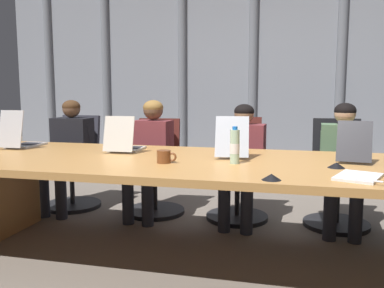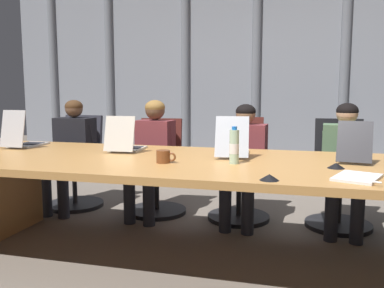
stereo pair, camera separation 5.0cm
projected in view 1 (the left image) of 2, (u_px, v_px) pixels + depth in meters
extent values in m
plane|color=#6B6056|center=(221.00, 263.00, 3.04)|extent=(14.06, 14.06, 0.00)
cube|color=#B77F42|center=(222.00, 164.00, 2.95)|extent=(4.30, 1.31, 0.05)
cube|color=black|center=(222.00, 173.00, 2.96)|extent=(3.65, 0.10, 0.06)
cube|color=gray|center=(257.00, 80.00, 5.43)|extent=(7.03, 0.10, 2.76)
cylinder|color=slate|center=(50.00, 81.00, 6.09)|extent=(0.12, 0.12, 2.70)
cylinder|color=slate|center=(107.00, 81.00, 5.88)|extent=(0.12, 0.12, 2.70)
cylinder|color=slate|center=(182.00, 80.00, 5.61)|extent=(0.12, 0.12, 2.70)
cylinder|color=slate|center=(253.00, 80.00, 5.39)|extent=(0.12, 0.12, 2.70)
cylinder|color=slate|center=(340.00, 79.00, 5.14)|extent=(0.12, 0.12, 2.70)
cube|color=#BCBCC1|center=(26.00, 145.00, 3.71)|extent=(0.22, 0.34, 0.02)
cube|color=black|center=(28.00, 144.00, 3.73)|extent=(0.19, 0.18, 0.00)
cube|color=#BCBCC1|center=(11.00, 129.00, 3.49)|extent=(0.22, 0.08, 0.31)
cube|color=black|center=(11.00, 129.00, 3.50)|extent=(0.20, 0.07, 0.28)
cube|color=beige|center=(127.00, 149.00, 3.48)|extent=(0.26, 0.31, 0.02)
cube|color=black|center=(128.00, 147.00, 3.50)|extent=(0.21, 0.17, 0.00)
cube|color=beige|center=(119.00, 134.00, 3.27)|extent=(0.25, 0.10, 0.28)
cube|color=black|center=(119.00, 134.00, 3.28)|extent=(0.22, 0.08, 0.25)
cube|color=#A8ADB7|center=(233.00, 152.00, 3.28)|extent=(0.28, 0.36, 0.02)
cube|color=black|center=(233.00, 151.00, 3.31)|extent=(0.23, 0.21, 0.00)
cube|color=#A8ADB7|center=(232.00, 137.00, 3.03)|extent=(0.26, 0.17, 0.29)
cube|color=black|center=(232.00, 136.00, 3.04)|extent=(0.23, 0.15, 0.26)
cube|color=#2D2D33|center=(353.00, 157.00, 3.05)|extent=(0.27, 0.34, 0.02)
cube|color=black|center=(353.00, 155.00, 3.07)|extent=(0.21, 0.19, 0.00)
cube|color=#2D2D33|center=(354.00, 141.00, 2.83)|extent=(0.24, 0.16, 0.27)
cube|color=black|center=(354.00, 141.00, 2.83)|extent=(0.22, 0.14, 0.24)
cube|color=#2D2D38|center=(71.00, 167.00, 4.44)|extent=(0.48, 0.48, 0.08)
cube|color=#2D2D38|center=(81.00, 138.00, 4.61)|extent=(0.43, 0.12, 0.50)
cylinder|color=#262628|center=(72.00, 187.00, 4.47)|extent=(0.05, 0.05, 0.35)
cylinder|color=black|center=(73.00, 205.00, 4.49)|extent=(0.60, 0.60, 0.04)
cube|color=#511E19|center=(155.00, 171.00, 4.22)|extent=(0.52, 0.52, 0.08)
cube|color=#511E19|center=(159.00, 141.00, 4.40)|extent=(0.44, 0.16, 0.49)
cylinder|color=#262628|center=(155.00, 192.00, 4.25)|extent=(0.05, 0.05, 0.35)
cylinder|color=black|center=(155.00, 211.00, 4.27)|extent=(0.60, 0.60, 0.04)
cube|color=#511E19|center=(237.00, 176.00, 4.02)|extent=(0.51, 0.51, 0.08)
cube|color=#511E19|center=(240.00, 142.00, 4.20)|extent=(0.44, 0.15, 0.51)
cylinder|color=#262628|center=(237.00, 197.00, 4.05)|extent=(0.05, 0.05, 0.35)
cylinder|color=black|center=(237.00, 217.00, 4.07)|extent=(0.60, 0.60, 0.04)
cube|color=black|center=(338.00, 180.00, 3.80)|extent=(0.50, 0.50, 0.08)
cube|color=black|center=(336.00, 145.00, 3.98)|extent=(0.44, 0.14, 0.51)
cylinder|color=#262628|center=(337.00, 203.00, 3.83)|extent=(0.05, 0.05, 0.35)
cylinder|color=black|center=(336.00, 224.00, 3.86)|extent=(0.60, 0.60, 0.04)
cube|color=black|center=(73.00, 141.00, 4.37)|extent=(0.41, 0.25, 0.49)
sphere|color=brown|center=(71.00, 109.00, 4.33)|extent=(0.18, 0.18, 0.18)
ellipsoid|color=#472D19|center=(71.00, 107.00, 4.33)|extent=(0.19, 0.19, 0.14)
cylinder|color=black|center=(87.00, 137.00, 4.32)|extent=(0.08, 0.14, 0.27)
cylinder|color=brown|center=(76.00, 151.00, 4.13)|extent=(0.08, 0.30, 0.06)
cylinder|color=black|center=(58.00, 136.00, 4.42)|extent=(0.08, 0.14, 0.27)
cylinder|color=brown|center=(46.00, 149.00, 4.23)|extent=(0.08, 0.30, 0.06)
cylinder|color=#262833|center=(71.00, 171.00, 4.19)|extent=(0.16, 0.41, 0.13)
cylinder|color=#262833|center=(61.00, 196.00, 4.05)|extent=(0.11, 0.11, 0.45)
cylinder|color=#262833|center=(54.00, 170.00, 4.25)|extent=(0.16, 0.41, 0.13)
cylinder|color=#262833|center=(44.00, 195.00, 4.11)|extent=(0.11, 0.11, 0.45)
cube|color=brown|center=(154.00, 144.00, 4.16)|extent=(0.37, 0.25, 0.48)
sphere|color=brown|center=(153.00, 110.00, 4.12)|extent=(0.20, 0.20, 0.20)
ellipsoid|color=olive|center=(153.00, 107.00, 4.12)|extent=(0.20, 0.20, 0.15)
cylinder|color=brown|center=(167.00, 140.00, 4.11)|extent=(0.08, 0.14, 0.27)
cylinder|color=brown|center=(159.00, 155.00, 3.93)|extent=(0.09, 0.30, 0.06)
cylinder|color=brown|center=(140.00, 139.00, 4.20)|extent=(0.08, 0.14, 0.27)
cylinder|color=brown|center=(131.00, 153.00, 4.02)|extent=(0.09, 0.30, 0.06)
cylinder|color=#262833|center=(155.00, 175.00, 3.98)|extent=(0.16, 0.41, 0.13)
cylinder|color=#262833|center=(147.00, 202.00, 3.84)|extent=(0.11, 0.11, 0.45)
cylinder|color=#262833|center=(136.00, 174.00, 4.04)|extent=(0.16, 0.41, 0.13)
cylinder|color=#262833|center=(128.00, 200.00, 3.90)|extent=(0.11, 0.11, 0.45)
cube|color=brown|center=(244.00, 148.00, 3.95)|extent=(0.41, 0.24, 0.46)
sphere|color=#8C6647|center=(244.00, 114.00, 3.91)|extent=(0.18, 0.18, 0.18)
ellipsoid|color=black|center=(244.00, 111.00, 3.91)|extent=(0.19, 0.19, 0.14)
cylinder|color=brown|center=(262.00, 145.00, 3.90)|extent=(0.08, 0.14, 0.27)
cylinder|color=#8C6647|center=(258.00, 161.00, 3.71)|extent=(0.08, 0.30, 0.06)
cylinder|color=brown|center=(226.00, 143.00, 4.00)|extent=(0.08, 0.14, 0.27)
cylinder|color=#8C6647|center=(221.00, 159.00, 3.81)|extent=(0.08, 0.30, 0.06)
cylinder|color=#262833|center=(250.00, 180.00, 3.77)|extent=(0.15, 0.41, 0.13)
cylinder|color=#262833|center=(247.00, 209.00, 3.62)|extent=(0.11, 0.11, 0.45)
cylinder|color=#262833|center=(229.00, 179.00, 3.82)|extent=(0.15, 0.41, 0.13)
cylinder|color=#262833|center=(224.00, 207.00, 3.68)|extent=(0.11, 0.11, 0.45)
cube|color=#4C6B4C|center=(343.00, 151.00, 3.74)|extent=(0.41, 0.24, 0.48)
sphere|color=tan|center=(345.00, 113.00, 3.70)|extent=(0.19, 0.19, 0.19)
ellipsoid|color=black|center=(345.00, 111.00, 3.69)|extent=(0.19, 0.19, 0.14)
cylinder|color=#4C6B4C|center=(364.00, 146.00, 3.68)|extent=(0.08, 0.14, 0.27)
cylinder|color=tan|center=(365.00, 163.00, 3.50)|extent=(0.08, 0.30, 0.06)
cylinder|color=#4C6B4C|center=(324.00, 145.00, 3.78)|extent=(0.08, 0.14, 0.27)
cylinder|color=tan|center=(324.00, 161.00, 3.60)|extent=(0.08, 0.30, 0.06)
cylinder|color=#262833|center=(355.00, 186.00, 3.56)|extent=(0.15, 0.41, 0.13)
cylinder|color=#262833|center=(356.00, 216.00, 3.41)|extent=(0.11, 0.11, 0.45)
cylinder|color=#262833|center=(331.00, 184.00, 3.61)|extent=(0.15, 0.41, 0.13)
cylinder|color=#262833|center=(330.00, 214.00, 3.47)|extent=(0.11, 0.11, 0.45)
cylinder|color=#ADD1B2|center=(235.00, 147.00, 2.82)|extent=(0.06, 0.06, 0.23)
cylinder|color=white|center=(235.00, 148.00, 2.83)|extent=(0.07, 0.07, 0.07)
cylinder|color=blue|center=(235.00, 128.00, 2.81)|extent=(0.04, 0.04, 0.02)
cylinder|color=brown|center=(164.00, 157.00, 2.86)|extent=(0.10, 0.10, 0.09)
torus|color=brown|center=(172.00, 157.00, 2.84)|extent=(0.06, 0.01, 0.06)
cone|color=black|center=(271.00, 177.00, 2.32)|extent=(0.11, 0.11, 0.03)
cone|color=black|center=(336.00, 165.00, 2.68)|extent=(0.11, 0.11, 0.03)
cube|color=silver|center=(358.00, 177.00, 2.37)|extent=(0.31, 0.36, 0.02)
cylinder|color=silver|center=(362.00, 180.00, 2.23)|extent=(0.20, 0.08, 0.01)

